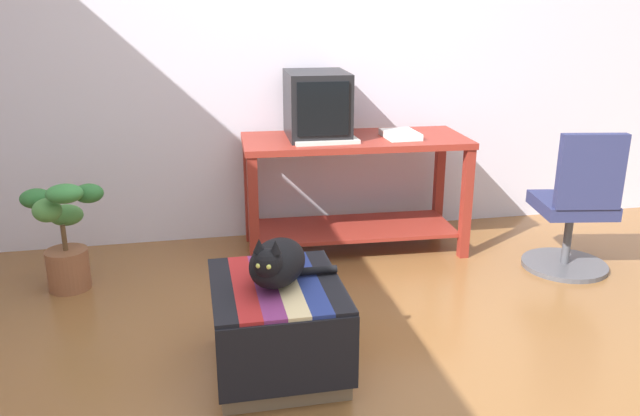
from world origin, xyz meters
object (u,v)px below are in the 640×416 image
at_px(desk, 354,174).
at_px(book, 400,134).
at_px(tv_monitor, 317,105).
at_px(office_chair, 575,212).
at_px(cat, 277,263).
at_px(keyboard, 326,141).
at_px(ottoman_with_blanket, 277,326).
at_px(potted_plant, 64,236).

distance_m(desk, book, 0.39).
bearing_deg(tv_monitor, office_chair, -23.56).
distance_m(book, office_chair, 1.16).
bearing_deg(cat, book, 77.93).
xyz_separation_m(tv_monitor, office_chair, (1.45, -0.71, -0.58)).
xyz_separation_m(desk, office_chair, (1.21, -0.64, -0.13)).
relative_size(desk, keyboard, 3.66).
relative_size(book, ottoman_with_blanket, 0.40).
relative_size(desk, potted_plant, 2.21).
bearing_deg(keyboard, potted_plant, -174.69).
bearing_deg(desk, potted_plant, -168.46).
height_order(ottoman_with_blanket, potted_plant, potted_plant).
bearing_deg(book, ottoman_with_blanket, -127.68).
height_order(desk, potted_plant, desk).
distance_m(ottoman_with_blanket, potted_plant, 1.53).
relative_size(cat, office_chair, 0.51).
bearing_deg(tv_monitor, desk, -14.43).
bearing_deg(tv_monitor, potted_plant, -164.56).
relative_size(book, office_chair, 0.31).
bearing_deg(desk, book, -8.92).
xyz_separation_m(desk, ottoman_with_blanket, (-0.71, -1.37, -0.31)).
bearing_deg(book, tv_monitor, 165.33).
relative_size(cat, potted_plant, 0.69).
distance_m(tv_monitor, office_chair, 1.71).
height_order(keyboard, potted_plant, keyboard).
height_order(book, cat, book).
relative_size(tv_monitor, cat, 1.12).
height_order(book, potted_plant, book).
relative_size(keyboard, office_chair, 0.45).
relative_size(tv_monitor, book, 1.86).
height_order(keyboard, cat, keyboard).
distance_m(keyboard, ottoman_with_blanket, 1.45).
relative_size(tv_monitor, potted_plant, 0.77).
distance_m(book, ottoman_with_blanket, 1.74).
bearing_deg(office_chair, potted_plant, 3.05).
bearing_deg(potted_plant, book, 6.14).
bearing_deg(ottoman_with_blanket, office_chair, 20.92).
relative_size(keyboard, book, 1.45).
xyz_separation_m(keyboard, ottoman_with_blanket, (-0.49, -1.25, -0.56)).
bearing_deg(tv_monitor, cat, -105.31).
relative_size(ottoman_with_blanket, potted_plant, 1.04).
bearing_deg(cat, potted_plant, 158.91).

